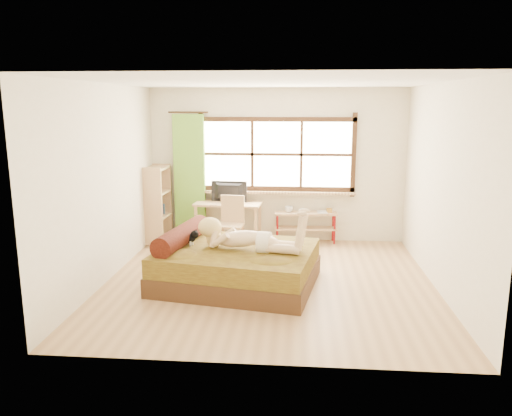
# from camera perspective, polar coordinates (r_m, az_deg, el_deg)

# --- Properties ---
(floor) EXTENTS (4.50, 4.50, 0.00)m
(floor) POSITION_cam_1_polar(r_m,az_deg,el_deg) (7.01, 1.47, -8.42)
(floor) COLOR #9E754C
(floor) RESTS_ON ground
(ceiling) EXTENTS (4.50, 4.50, 0.00)m
(ceiling) POSITION_cam_1_polar(r_m,az_deg,el_deg) (6.58, 1.60, 14.22)
(ceiling) COLOR white
(ceiling) RESTS_ON wall_back
(wall_back) EXTENTS (4.50, 0.00, 4.50)m
(wall_back) POSITION_cam_1_polar(r_m,az_deg,el_deg) (8.89, 2.38, 4.87)
(wall_back) COLOR silver
(wall_back) RESTS_ON floor
(wall_front) EXTENTS (4.50, 0.00, 4.50)m
(wall_front) POSITION_cam_1_polar(r_m,az_deg,el_deg) (4.46, -0.15, -2.12)
(wall_front) COLOR silver
(wall_front) RESTS_ON floor
(wall_left) EXTENTS (0.00, 4.50, 4.50)m
(wall_left) POSITION_cam_1_polar(r_m,az_deg,el_deg) (7.15, -16.79, 2.68)
(wall_left) COLOR silver
(wall_left) RESTS_ON floor
(wall_right) EXTENTS (0.00, 4.50, 4.50)m
(wall_right) POSITION_cam_1_polar(r_m,az_deg,el_deg) (6.91, 20.51, 2.12)
(wall_right) COLOR silver
(wall_right) RESTS_ON floor
(window) EXTENTS (2.80, 0.16, 1.46)m
(window) POSITION_cam_1_polar(r_m,az_deg,el_deg) (8.84, 2.38, 5.87)
(window) COLOR #FFEDBF
(window) RESTS_ON wall_back
(curtain) EXTENTS (0.55, 0.10, 2.20)m
(curtain) POSITION_cam_1_polar(r_m,az_deg,el_deg) (9.00, -7.60, 3.58)
(curtain) COLOR #529628
(curtain) RESTS_ON wall_back
(bed) EXTENTS (2.31, 1.98, 0.78)m
(bed) POSITION_cam_1_polar(r_m,az_deg,el_deg) (6.84, -2.56, -6.48)
(bed) COLOR #352110
(bed) RESTS_ON floor
(woman) EXTENTS (1.48, 0.66, 0.62)m
(woman) POSITION_cam_1_polar(r_m,az_deg,el_deg) (6.61, -0.95, -2.23)
(woman) COLOR #DAB68C
(woman) RESTS_ON bed
(kitten) EXTENTS (0.32, 0.18, 0.25)m
(kitten) POSITION_cam_1_polar(r_m,az_deg,el_deg) (6.94, -8.00, -3.23)
(kitten) COLOR black
(kitten) RESTS_ON bed
(desk) EXTENTS (1.20, 0.63, 0.72)m
(desk) POSITION_cam_1_polar(r_m,az_deg,el_deg) (8.79, -3.20, 0.01)
(desk) COLOR #A17157
(desk) RESTS_ON floor
(monitor) EXTENTS (0.64, 0.14, 0.37)m
(monitor) POSITION_cam_1_polar(r_m,az_deg,el_deg) (8.78, -3.18, 1.86)
(monitor) COLOR black
(monitor) RESTS_ON desk
(chair) EXTENTS (0.44, 0.44, 0.91)m
(chair) POSITION_cam_1_polar(r_m,az_deg,el_deg) (8.44, -2.82, -1.33)
(chair) COLOR #A17157
(chair) RESTS_ON floor
(pipe_shelf) EXTENTS (1.11, 0.35, 0.62)m
(pipe_shelf) POSITION_cam_1_polar(r_m,az_deg,el_deg) (8.87, 5.77, -1.42)
(pipe_shelf) COLOR #A17157
(pipe_shelf) RESTS_ON floor
(cup) EXTENTS (0.14, 0.14, 0.11)m
(cup) POSITION_cam_1_polar(r_m,az_deg,el_deg) (8.83, 3.77, -0.13)
(cup) COLOR gray
(cup) RESTS_ON pipe_shelf
(book) EXTENTS (0.19, 0.25, 0.02)m
(book) POSITION_cam_1_polar(r_m,az_deg,el_deg) (8.84, 7.01, -0.46)
(book) COLOR gray
(book) RESTS_ON pipe_shelf
(bookshelf) EXTENTS (0.36, 0.61, 1.36)m
(bookshelf) POSITION_cam_1_polar(r_m,az_deg,el_deg) (8.98, -11.15, 0.47)
(bookshelf) COLOR #A17157
(bookshelf) RESTS_ON floor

